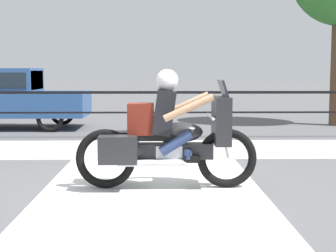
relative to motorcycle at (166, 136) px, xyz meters
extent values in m
plane|color=#565659|center=(-0.07, -0.08, -0.68)|extent=(120.00, 120.00, 0.00)
cube|color=#B7B2A8|center=(-0.07, 3.32, -0.68)|extent=(44.00, 2.40, 0.01)
cube|color=silver|center=(-0.18, -0.28, -0.68)|extent=(2.80, 6.00, 0.01)
cube|color=black|center=(-0.07, 4.91, 0.35)|extent=(36.00, 0.04, 0.06)
cube|color=black|center=(-0.07, 4.91, -0.10)|extent=(36.00, 0.03, 0.04)
cylinder|color=black|center=(-0.07, 4.91, -0.15)|extent=(0.05, 0.05, 1.07)
torus|color=black|center=(0.79, 0.00, -0.30)|extent=(0.78, 0.11, 0.78)
torus|color=black|center=(-0.78, 0.00, -0.30)|extent=(0.78, 0.11, 0.78)
cube|color=#232326|center=(0.01, 0.00, -0.20)|extent=(1.20, 0.22, 0.20)
cube|color=silver|center=(0.04, 0.00, -0.25)|extent=(0.34, 0.26, 0.26)
ellipsoid|color=#232326|center=(0.19, 0.00, 0.05)|extent=(0.56, 0.30, 0.26)
cube|color=black|center=(-0.15, 0.00, -0.01)|extent=(0.69, 0.28, 0.08)
cube|color=#232326|center=(0.71, 0.00, 0.20)|extent=(0.20, 0.60, 0.61)
cube|color=#1E232B|center=(0.73, 0.00, 0.61)|extent=(0.10, 0.51, 0.24)
cylinder|color=silver|center=(0.57, 0.00, 0.25)|extent=(0.04, 0.70, 0.04)
cylinder|color=silver|center=(-0.18, -0.16, -0.33)|extent=(0.87, 0.09, 0.09)
cube|color=#232326|center=(-0.60, -0.24, -0.14)|extent=(0.48, 0.28, 0.35)
cube|color=#232326|center=(-0.60, 0.24, -0.14)|extent=(0.48, 0.28, 0.35)
cylinder|color=silver|center=(0.76, 0.00, -0.05)|extent=(0.17, 0.06, 0.50)
cube|color=black|center=(-0.03, 0.00, 0.31)|extent=(0.32, 0.36, 0.60)
sphere|color=tan|center=(0.01, 0.00, 0.70)|extent=(0.23, 0.23, 0.23)
sphere|color=silver|center=(0.01, 0.00, 0.72)|extent=(0.29, 0.29, 0.29)
cylinder|color=navy|center=(0.12, -0.15, -0.07)|extent=(0.44, 0.13, 0.34)
cylinder|color=navy|center=(0.27, -0.15, -0.22)|extent=(0.11, 0.11, 0.12)
cube|color=black|center=(0.32, -0.15, -0.28)|extent=(0.20, 0.10, 0.09)
cylinder|color=navy|center=(0.12, 0.15, -0.07)|extent=(0.44, 0.13, 0.34)
cylinder|color=navy|center=(0.27, 0.15, -0.22)|extent=(0.11, 0.11, 0.12)
cube|color=black|center=(0.32, 0.15, -0.28)|extent=(0.20, 0.10, 0.09)
cylinder|color=tan|center=(0.27, -0.30, 0.39)|extent=(0.64, 0.09, 0.35)
cylinder|color=tan|center=(0.27, 0.30, 0.39)|extent=(0.64, 0.09, 0.35)
cube|color=maroon|center=(-0.33, 0.00, 0.22)|extent=(0.34, 0.29, 0.40)
cube|color=#284C84|center=(-4.13, 6.97, -0.03)|extent=(4.33, 1.77, 0.63)
cube|color=#19232D|center=(-3.28, 6.97, 0.59)|extent=(0.04, 1.38, 0.49)
torus|color=black|center=(-2.79, 6.16, -0.34)|extent=(0.68, 0.11, 0.68)
torus|color=black|center=(-2.79, 7.78, -0.34)|extent=(0.68, 0.11, 0.68)
camera|label=1|loc=(-0.11, -6.60, 0.85)|focal=55.00mm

